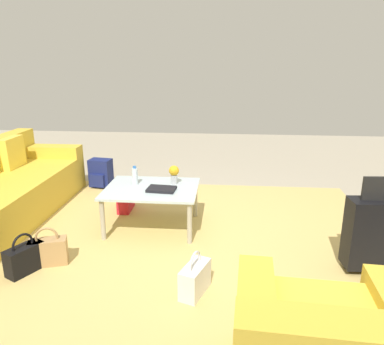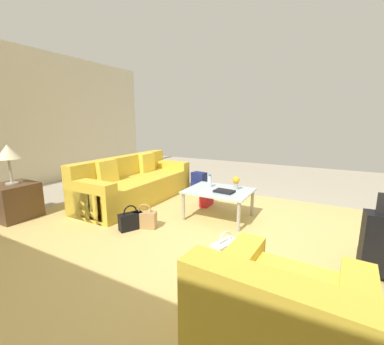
{
  "view_description": "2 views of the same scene",
  "coord_description": "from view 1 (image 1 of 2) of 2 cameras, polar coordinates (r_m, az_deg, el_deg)",
  "views": [
    {
      "loc": [
        -0.37,
        3.18,
        1.74
      ],
      "look_at": [
        -0.07,
        -0.05,
        0.77
      ],
      "focal_mm": 35.0,
      "sensor_mm": 36.0,
      "label": 1
    },
    {
      "loc": [
        -1.05,
        3.05,
        1.51
      ],
      "look_at": [
        0.74,
        -0.25,
        0.74
      ],
      "focal_mm": 24.0,
      "sensor_mm": 36.0,
      "label": 2
    }
  ],
  "objects": [
    {
      "name": "ground_plane",
      "position": [
        3.65,
        -1.2,
        -11.85
      ],
      "size": [
        12.0,
        12.0,
        0.0
      ],
      "primitive_type": "plane",
      "color": "#A89E89"
    },
    {
      "name": "area_rug",
      "position": [
        3.59,
        -11.38,
        -12.68
      ],
      "size": [
        5.2,
        4.4,
        0.01
      ],
      "primitive_type": "cube",
      "color": "tan",
      "rests_on": "ground"
    },
    {
      "name": "coffee_table",
      "position": [
        4.0,
        -6.15,
        -3.06
      ],
      "size": [
        0.97,
        0.78,
        0.45
      ],
      "color": "silver",
      "rests_on": "ground"
    },
    {
      "name": "water_bottle",
      "position": [
        4.08,
        -8.7,
        -0.51
      ],
      "size": [
        0.06,
        0.06,
        0.2
      ],
      "color": "silver",
      "rests_on": "coffee_table"
    },
    {
      "name": "coffee_table_book",
      "position": [
        3.88,
        -4.67,
        -2.54
      ],
      "size": [
        0.3,
        0.22,
        0.03
      ],
      "primitive_type": "cube",
      "rotation": [
        0.0,
        0.0,
        -0.1
      ],
      "color": "black",
      "rests_on": "coffee_table"
    },
    {
      "name": "flower_vase",
      "position": [
        4.04,
        -2.76,
        -0.07
      ],
      "size": [
        0.11,
        0.11,
        0.21
      ],
      "color": "#B2B7BC",
      "rests_on": "coffee_table"
    },
    {
      "name": "suitcase_black",
      "position": [
        3.51,
        25.56,
        -8.27
      ],
      "size": [
        0.41,
        0.25,
        0.85
      ],
      "color": "black",
      "rests_on": "ground"
    },
    {
      "name": "handbag_tan",
      "position": [
        3.61,
        -21.06,
        -11.1
      ],
      "size": [
        0.35,
        0.23,
        0.36
      ],
      "color": "tan",
      "rests_on": "ground"
    },
    {
      "name": "handbag_red",
      "position": [
        4.58,
        -10.07,
        -4.19
      ],
      "size": [
        0.14,
        0.32,
        0.36
      ],
      "color": "red",
      "rests_on": "ground"
    },
    {
      "name": "handbag_black",
      "position": [
        3.56,
        -24.12,
        -11.85
      ],
      "size": [
        0.27,
        0.35,
        0.36
      ],
      "color": "black",
      "rests_on": "ground"
    },
    {
      "name": "handbag_white",
      "position": [
        3.0,
        0.45,
        -15.84
      ],
      "size": [
        0.24,
        0.35,
        0.36
      ],
      "color": "white",
      "rests_on": "ground"
    },
    {
      "name": "backpack_navy",
      "position": [
        5.5,
        -13.75,
        -0.16
      ],
      "size": [
        0.33,
        0.28,
        0.4
      ],
      "color": "navy",
      "rests_on": "ground"
    }
  ]
}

